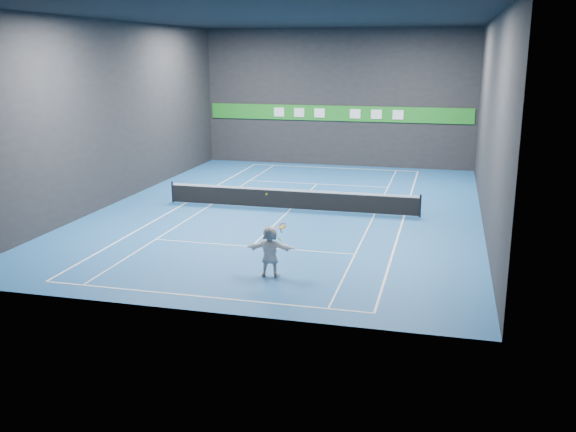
% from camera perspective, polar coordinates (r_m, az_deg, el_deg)
% --- Properties ---
extents(ground, '(26.00, 26.00, 0.00)m').
position_cam_1_polar(ground, '(31.31, 0.23, 0.60)').
color(ground, '#1A5293').
rests_on(ground, ground).
extents(ceiling, '(26.00, 26.00, 0.00)m').
position_cam_1_polar(ceiling, '(30.45, 0.24, 17.28)').
color(ceiling, black).
rests_on(ceiling, ground).
extents(wall_back, '(18.00, 0.10, 9.00)m').
position_cam_1_polar(wall_back, '(43.25, 4.45, 10.41)').
color(wall_back, black).
rests_on(wall_back, ground).
extents(wall_front, '(18.00, 0.10, 9.00)m').
position_cam_1_polar(wall_front, '(18.31, -9.64, 4.89)').
color(wall_front, black).
rests_on(wall_front, ground).
extents(wall_left, '(0.10, 26.00, 9.00)m').
position_cam_1_polar(wall_left, '(33.86, -14.90, 8.89)').
color(wall_left, black).
rests_on(wall_left, ground).
extents(wall_right, '(0.10, 26.00, 9.00)m').
position_cam_1_polar(wall_right, '(29.72, 17.50, 8.01)').
color(wall_right, black).
rests_on(wall_right, ground).
extents(baseline_near, '(10.98, 0.08, 0.01)m').
position_cam_1_polar(baseline_near, '(20.49, -7.87, -7.09)').
color(baseline_near, white).
rests_on(baseline_near, ground).
extents(baseline_far, '(10.98, 0.08, 0.01)m').
position_cam_1_polar(baseline_far, '(42.71, 4.08, 4.29)').
color(baseline_far, white).
rests_on(baseline_far, ground).
extents(sideline_doubles_left, '(0.08, 23.78, 0.01)m').
position_cam_1_polar(sideline_doubles_left, '(33.03, -9.06, 1.16)').
color(sideline_doubles_left, white).
rests_on(sideline_doubles_left, ground).
extents(sideline_doubles_right, '(0.08, 23.78, 0.01)m').
position_cam_1_polar(sideline_doubles_right, '(30.50, 10.29, -0.00)').
color(sideline_doubles_right, white).
rests_on(sideline_doubles_right, ground).
extents(sideline_singles_left, '(0.06, 23.78, 0.01)m').
position_cam_1_polar(sideline_singles_left, '(32.52, -6.82, 1.03)').
color(sideline_singles_left, white).
rests_on(sideline_singles_left, ground).
extents(sideline_singles_right, '(0.06, 23.78, 0.01)m').
position_cam_1_polar(sideline_singles_right, '(30.62, 7.71, 0.16)').
color(sideline_singles_right, white).
rests_on(sideline_singles_right, ground).
extents(service_line_near, '(8.23, 0.06, 0.01)m').
position_cam_1_polar(service_line_near, '(25.37, -3.26, -2.73)').
color(service_line_near, white).
rests_on(service_line_near, ground).
extents(service_line_far, '(8.23, 0.06, 0.01)m').
position_cam_1_polar(service_line_far, '(37.41, 2.59, 2.87)').
color(service_line_far, white).
rests_on(service_line_far, ground).
extents(center_service_line, '(0.06, 12.80, 0.01)m').
position_cam_1_polar(center_service_line, '(31.31, 0.23, 0.61)').
color(center_service_line, white).
rests_on(center_service_line, ground).
extents(player, '(1.71, 0.72, 1.79)m').
position_cam_1_polar(player, '(21.83, -1.60, -3.12)').
color(player, white).
rests_on(player, ground).
extents(tennis_ball, '(0.07, 0.07, 0.07)m').
position_cam_1_polar(tennis_ball, '(21.38, -1.94, 1.93)').
color(tennis_ball, '#C4F228').
rests_on(tennis_ball, player).
extents(tennis_net, '(12.50, 0.10, 1.07)m').
position_cam_1_polar(tennis_net, '(31.19, 0.23, 1.57)').
color(tennis_net, black).
rests_on(tennis_net, ground).
extents(sponsor_banner, '(17.64, 0.11, 1.00)m').
position_cam_1_polar(sponsor_banner, '(43.26, 4.41, 9.09)').
color(sponsor_banner, '#1B7F20').
rests_on(sponsor_banner, wall_back).
extents(tennis_racket, '(0.39, 0.35, 0.70)m').
position_cam_1_polar(tennis_racket, '(21.53, -0.54, -1.06)').
color(tennis_racket, '#B11812').
rests_on(tennis_racket, player).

